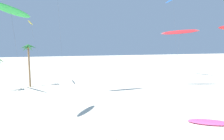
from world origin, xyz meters
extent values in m
cylinder|color=olive|center=(-13.95, 48.53, 4.79)|extent=(0.40, 0.40, 9.57)
cone|color=#23662D|center=(-13.07, 48.40, 9.30)|extent=(2.00, 0.85, 1.07)
cone|color=#23662D|center=(-13.57, 49.09, 8.94)|extent=(1.45, 1.76, 1.67)
cone|color=#23662D|center=(-14.26, 49.24, 9.06)|extent=(1.26, 1.92, 1.50)
cone|color=#23662D|center=(-14.59, 48.70, 8.92)|extent=(1.81, 0.99, 1.69)
cone|color=#23662D|center=(-14.72, 48.10, 9.28)|extent=(1.96, 1.44, 1.12)
cone|color=#23662D|center=(-14.29, 47.74, 9.22)|extent=(1.27, 1.99, 1.21)
cone|color=#23662D|center=(-13.48, 47.93, 9.05)|extent=(1.58, 1.80, 1.51)
cone|color=#287533|center=(-19.17, 44.94, 6.76)|extent=(2.19, 0.75, 1.78)
ellipsoid|color=red|center=(18.71, 38.97, 12.56)|extent=(8.37, 3.34, 1.75)
ellipsoid|color=#19B2B7|center=(18.71, 38.97, 12.59)|extent=(8.40, 2.77, 1.17)
cylinder|color=#4C4C51|center=(17.24, 37.48, 6.24)|extent=(2.96, 3.01, 12.48)
ellipsoid|color=green|center=(-13.03, 25.49, 14.27)|extent=(4.64, 5.39, 1.96)
ellipsoid|color=#EA5193|center=(-13.03, 25.49, 14.30)|extent=(4.19, 5.16, 1.47)
cylinder|color=#4C4C51|center=(-12.19, 23.88, 7.10)|extent=(1.70, 3.24, 14.20)
ellipsoid|color=yellow|center=(-13.36, 49.59, 14.73)|extent=(1.91, 7.01, 1.87)
ellipsoid|color=#19B2B7|center=(-13.36, 49.59, 14.75)|extent=(1.25, 7.00, 1.16)
cylinder|color=#4C4C51|center=(-11.79, 46.65, 7.33)|extent=(3.16, 5.90, 14.67)
cylinder|color=#4C4C51|center=(-7.11, 31.97, 10.82)|extent=(0.75, 8.57, 21.64)
cylinder|color=#4C4C51|center=(22.50, 47.03, 10.91)|extent=(1.81, 6.71, 21.82)
ellipsoid|color=#EA5193|center=(10.93, 18.95, 0.20)|extent=(5.60, 4.05, 0.41)
ellipsoid|color=black|center=(10.93, 18.95, 0.22)|extent=(2.85, 2.47, 0.24)
sphere|color=beige|center=(-2.80, 14.58, 1.58)|extent=(0.21, 0.21, 0.21)
camera|label=1|loc=(-7.88, -3.24, 10.54)|focal=34.19mm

